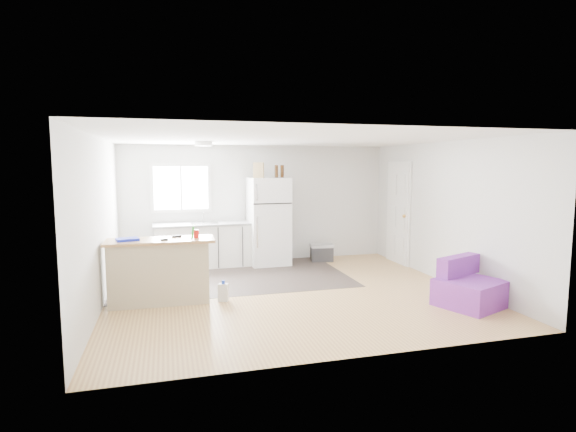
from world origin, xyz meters
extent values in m
cube|color=#A87846|center=(0.00, 0.00, -0.01)|extent=(5.50, 5.00, 0.01)
cube|color=white|center=(0.00, 0.00, 2.40)|extent=(5.50, 5.00, 0.01)
cube|color=silver|center=(0.00, 2.50, 1.20)|extent=(5.50, 0.01, 2.40)
cube|color=silver|center=(0.00, -2.50, 1.20)|extent=(5.50, 0.01, 2.40)
cube|color=silver|center=(-2.75, 0.00, 1.20)|extent=(0.01, 5.00, 2.40)
cube|color=silver|center=(2.75, 0.00, 1.20)|extent=(0.01, 5.00, 2.40)
cube|color=#2F2623|center=(-0.73, 1.25, 0.00)|extent=(4.05, 2.50, 0.00)
cube|color=white|center=(-1.55, 2.49, 1.55)|extent=(1.18, 0.04, 0.98)
cube|color=white|center=(-1.55, 2.47, 1.55)|extent=(1.05, 0.01, 0.85)
cube|color=white|center=(-1.55, 2.46, 1.55)|extent=(0.03, 0.02, 0.85)
cube|color=white|center=(2.72, 1.55, 1.01)|extent=(0.05, 0.82, 2.03)
cube|color=white|center=(2.73, 1.55, 1.02)|extent=(0.03, 0.92, 2.10)
sphere|color=gold|center=(2.67, 1.23, 1.00)|extent=(0.07, 0.07, 0.07)
cylinder|color=white|center=(-1.20, 1.20, 2.36)|extent=(0.30, 0.30, 0.07)
cube|color=white|center=(-1.14, 2.20, 0.42)|extent=(1.91, 0.65, 0.83)
cube|color=gray|center=(-1.14, 2.20, 0.85)|extent=(1.97, 0.69, 0.04)
cube|color=silver|center=(-1.14, 2.17, 0.85)|extent=(0.54, 0.42, 0.06)
cube|color=tan|center=(-1.97, 0.01, 0.45)|extent=(1.40, 0.52, 0.90)
cube|color=#A37246|center=(-1.94, 0.01, 0.92)|extent=(1.54, 0.61, 0.04)
cube|color=white|center=(0.14, 2.12, 0.88)|extent=(0.80, 0.75, 1.75)
cube|color=black|center=(0.14, 1.75, 1.26)|extent=(0.77, 0.04, 0.02)
cube|color=silver|center=(-0.17, 1.75, 1.49)|extent=(0.03, 0.02, 0.32)
cube|color=silver|center=(-0.17, 1.75, 0.72)|extent=(0.03, 0.02, 0.61)
cube|color=#2B2B2D|center=(1.27, 2.09, 0.15)|extent=(0.49, 0.36, 0.30)
cube|color=#949497|center=(1.27, 2.09, 0.33)|extent=(0.51, 0.39, 0.06)
cube|color=purple|center=(2.29, -1.33, 0.19)|extent=(1.04, 1.01, 0.38)
cube|color=purple|center=(2.29, -1.04, 0.53)|extent=(0.83, 0.48, 0.29)
cube|color=silver|center=(-1.07, -0.16, 0.13)|extent=(0.17, 0.15, 0.26)
cylinder|color=#1939B4|center=(-1.07, -0.16, 0.29)|extent=(0.07, 0.07, 0.05)
cylinder|color=green|center=(-1.55, -0.04, 0.58)|extent=(0.18, 0.27, 1.09)
sphere|color=beige|center=(-1.66, -0.15, 0.05)|extent=(0.13, 0.13, 0.13)
cylinder|color=red|center=(-1.43, -0.01, 1.00)|extent=(0.08, 0.08, 0.12)
cube|color=#1421BE|center=(-2.39, -0.01, 0.96)|extent=(0.34, 0.29, 0.04)
cube|color=black|center=(-1.71, 0.13, 0.95)|extent=(0.15, 0.07, 0.03)
cube|color=black|center=(-1.88, -0.13, 0.95)|extent=(0.11, 0.07, 0.03)
cube|color=tan|center=(-0.08, 2.04, 1.90)|extent=(0.22, 0.17, 0.30)
cylinder|color=#351C09|center=(0.29, 2.07, 1.88)|extent=(0.07, 0.07, 0.25)
cylinder|color=#351C09|center=(0.41, 2.08, 1.88)|extent=(0.09, 0.09, 0.25)
camera|label=1|loc=(-1.84, -6.64, 2.00)|focal=28.00mm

